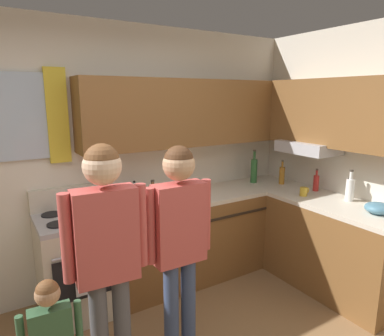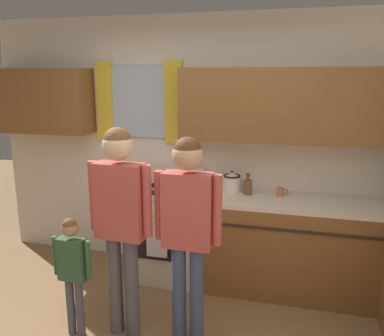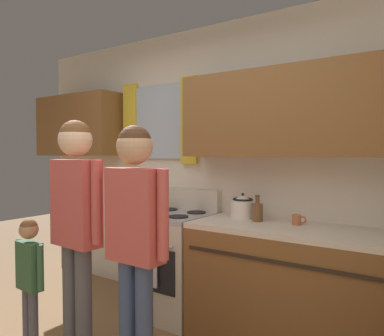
{
  "view_description": "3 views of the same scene",
  "coord_description": "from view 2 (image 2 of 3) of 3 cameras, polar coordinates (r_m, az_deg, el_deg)",
  "views": [
    {
      "loc": [
        -0.87,
        -1.38,
        1.92
      ],
      "look_at": [
        0.58,
        0.98,
        1.33
      ],
      "focal_mm": 32.04,
      "sensor_mm": 36.0,
      "label": 1
    },
    {
      "loc": [
        0.92,
        -2.07,
        2.01
      ],
      "look_at": [
        0.16,
        0.84,
        1.31
      ],
      "focal_mm": 37.27,
      "sensor_mm": 36.0,
      "label": 2
    },
    {
      "loc": [
        1.75,
        -1.1,
        1.44
      ],
      "look_at": [
        0.29,
        1.01,
        1.33
      ],
      "focal_mm": 35.17,
      "sensor_mm": 36.0,
      "label": 3
    }
  ],
  "objects": [
    {
      "name": "back_wall_unit",
      "position": [
        4.01,
        2.22,
        5.46
      ],
      "size": [
        4.6,
        0.42,
        2.6
      ],
      "color": "silver",
      "rests_on": "ground"
    },
    {
      "name": "kitchen_counter_run",
      "position": [
        3.65,
        22.56,
        -13.28
      ],
      "size": [
        2.23,
        1.92,
        0.9
      ],
      "color": "brown",
      "rests_on": "ground"
    },
    {
      "name": "stove_oven",
      "position": [
        4.11,
        -3.39,
        -9.01
      ],
      "size": [
        0.63,
        0.67,
        1.1
      ],
      "color": "beige",
      "rests_on": "ground"
    },
    {
      "name": "bottle_squat_brown",
      "position": [
        3.84,
        7.97,
        -2.65
      ],
      "size": [
        0.08,
        0.08,
        0.21
      ],
      "color": "brown",
      "rests_on": "kitchen_counter_run"
    },
    {
      "name": "cup_terracotta",
      "position": [
        3.86,
        12.58,
        -3.35
      ],
      "size": [
        0.11,
        0.07,
        0.08
      ],
      "color": "#B76642",
      "rests_on": "kitchen_counter_run"
    },
    {
      "name": "stovetop_kettle",
      "position": [
        3.92,
        5.75,
        -1.97
      ],
      "size": [
        0.27,
        0.2,
        0.21
      ],
      "color": "silver",
      "rests_on": "kitchen_counter_run"
    },
    {
      "name": "adult_holding_child",
      "position": [
        3.02,
        -10.24,
        -5.8
      ],
      "size": [
        0.51,
        0.22,
        1.66
      ],
      "color": "#4C4C51",
      "rests_on": "ground"
    },
    {
      "name": "adult_in_plaid",
      "position": [
        2.89,
        -0.63,
        -7.23
      ],
      "size": [
        0.5,
        0.22,
        1.6
      ],
      "color": "#38476B",
      "rests_on": "ground"
    },
    {
      "name": "small_child",
      "position": [
        3.25,
        -16.78,
        -12.97
      ],
      "size": [
        0.33,
        0.13,
        0.98
      ],
      "color": "#4C4C56",
      "rests_on": "ground"
    }
  ]
}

